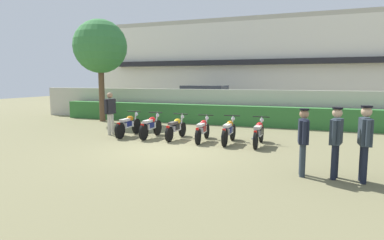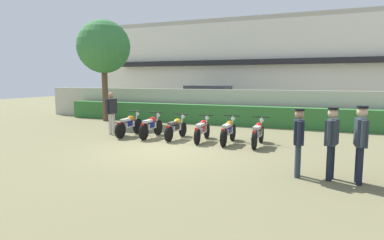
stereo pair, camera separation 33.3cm
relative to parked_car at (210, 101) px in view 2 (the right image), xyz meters
name	(u,v)px [view 2 (the right image)]	position (x,y,z in m)	size (l,w,h in m)	color
ground	(165,151)	(2.07, -10.42, -0.94)	(60.00, 60.00, 0.00)	olive
building	(262,66)	(2.07, 6.04, 2.34)	(24.52, 6.50, 6.55)	silver
compound_wall	(229,106)	(2.07, -3.05, -0.06)	(23.29, 0.30, 1.75)	#BCB7A8
hedge_row	(225,115)	(2.07, -3.75, -0.45)	(18.63, 0.70, 0.98)	#337033
parked_car	(210,101)	(0.00, 0.00, 0.00)	(4.50, 2.07, 1.89)	#9EA3A8
tree_near_inspector	(104,47)	(-4.43, -4.78, 3.06)	(2.84, 2.84, 5.45)	brown
motorcycle_in_row_0	(129,125)	(-0.56, -8.43, -0.48)	(0.60, 1.94, 0.98)	black
motorcycle_in_row_1	(151,126)	(0.44, -8.42, -0.48)	(0.60, 1.84, 0.97)	black
motorcycle_in_row_2	(176,128)	(1.50, -8.38, -0.50)	(0.60, 1.83, 0.95)	black
motorcycle_in_row_3	(202,130)	(2.59, -8.42, -0.50)	(0.60, 1.88, 0.94)	black
motorcycle_in_row_4	(228,131)	(3.60, -8.48, -0.48)	(0.60, 1.89, 0.97)	black
motorcycle_in_row_5	(258,133)	(4.66, -8.50, -0.48)	(0.60, 1.93, 0.97)	black
inspector_person	(111,109)	(-1.46, -8.34, 0.11)	(0.23, 0.70, 1.74)	beige
officer_0	(299,137)	(6.23, -11.76, 0.00)	(0.27, 0.64, 1.60)	#28333D
officer_1	(332,138)	(6.93, -11.73, 0.04)	(0.32, 0.65, 1.65)	black
officer_2	(361,138)	(7.51, -11.82, 0.08)	(0.25, 0.68, 1.71)	black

